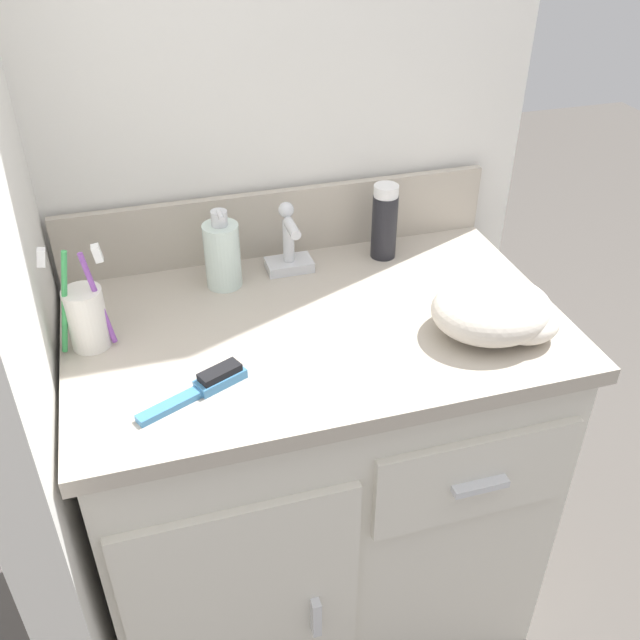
{
  "coord_description": "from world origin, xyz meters",
  "views": [
    {
      "loc": [
        -0.28,
        -0.99,
        1.5
      ],
      "look_at": [
        0.0,
        -0.03,
        0.81
      ],
      "focal_mm": 40.0,
      "sensor_mm": 36.0,
      "label": 1
    }
  ],
  "objects_px": {
    "toothbrush_cup": "(86,316)",
    "soap_dispenser": "(222,254)",
    "shaving_cream_can": "(384,222)",
    "hairbrush": "(207,385)",
    "hand_towel": "(499,312)"
  },
  "relations": [
    {
      "from": "hairbrush",
      "to": "hand_towel",
      "type": "distance_m",
      "value": 0.5
    },
    {
      "from": "hairbrush",
      "to": "hand_towel",
      "type": "xyz_separation_m",
      "value": [
        0.5,
        0.01,
        0.03
      ]
    },
    {
      "from": "shaving_cream_can",
      "to": "hairbrush",
      "type": "distance_m",
      "value": 0.52
    },
    {
      "from": "soap_dispenser",
      "to": "shaving_cream_can",
      "type": "distance_m",
      "value": 0.33
    },
    {
      "from": "shaving_cream_can",
      "to": "hairbrush",
      "type": "xyz_separation_m",
      "value": [
        -0.41,
        -0.32,
        -0.07
      ]
    },
    {
      "from": "toothbrush_cup",
      "to": "soap_dispenser",
      "type": "bearing_deg",
      "value": 27.52
    },
    {
      "from": "toothbrush_cup",
      "to": "hairbrush",
      "type": "height_order",
      "value": "toothbrush_cup"
    },
    {
      "from": "toothbrush_cup",
      "to": "shaving_cream_can",
      "type": "height_order",
      "value": "toothbrush_cup"
    },
    {
      "from": "toothbrush_cup",
      "to": "hairbrush",
      "type": "bearing_deg",
      "value": -45.81
    },
    {
      "from": "hairbrush",
      "to": "hand_towel",
      "type": "relative_size",
      "value": 0.84
    },
    {
      "from": "toothbrush_cup",
      "to": "hairbrush",
      "type": "relative_size",
      "value": 1.1
    },
    {
      "from": "shaving_cream_can",
      "to": "hairbrush",
      "type": "bearing_deg",
      "value": -141.9
    },
    {
      "from": "toothbrush_cup",
      "to": "hand_towel",
      "type": "height_order",
      "value": "toothbrush_cup"
    },
    {
      "from": "toothbrush_cup",
      "to": "hairbrush",
      "type": "xyz_separation_m",
      "value": [
        0.17,
        -0.17,
        -0.05
      ]
    },
    {
      "from": "soap_dispenser",
      "to": "shaving_cream_can",
      "type": "relative_size",
      "value": 1.03
    }
  ]
}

